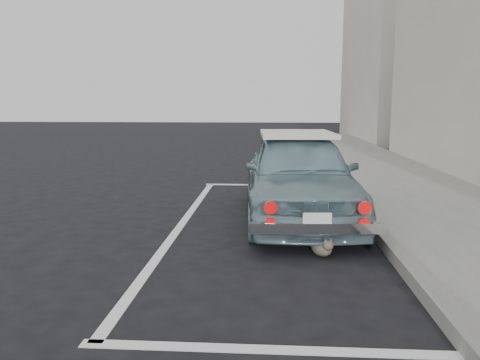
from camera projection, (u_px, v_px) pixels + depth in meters
name	position (u px, v px, depth m)	size (l,w,h in m)	color
ground	(220.00, 318.00, 3.96)	(80.00, 80.00, 0.00)	black
building_far	(394.00, 57.00, 22.60)	(3.50, 10.00, 8.00)	beige
pline_rear	(280.00, 350.00, 3.44)	(3.00, 0.12, 0.01)	silver
pline_front	(274.00, 185.00, 10.33)	(3.00, 0.12, 0.01)	silver
pline_side	(181.00, 225.00, 6.97)	(0.12, 7.00, 0.01)	silver
retro_coupe	(299.00, 175.00, 7.28)	(1.82, 4.12, 1.38)	gray
cat	(322.00, 247.00, 5.54)	(0.33, 0.46, 0.26)	#78685B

